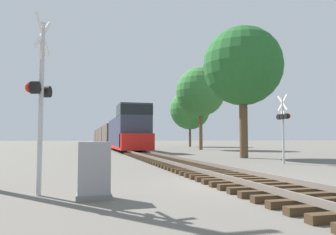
{
  "coord_description": "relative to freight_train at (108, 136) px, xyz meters",
  "views": [
    {
      "loc": [
        -4.87,
        -9.13,
        1.39
      ],
      "look_at": [
        -0.41,
        7.79,
        2.51
      ],
      "focal_mm": 35.0,
      "sensor_mm": 36.0,
      "label": 1
    }
  ],
  "objects": [
    {
      "name": "crossing_signal_far",
      "position": [
        5.88,
        -47.01,
        0.48
      ],
      "size": [
        0.32,
        1.0,
        3.83
      ],
      "rotation": [
        0.0,
        0.0,
        1.56
      ],
      "color": "#B7B7BC",
      "rests_on": "ground"
    },
    {
      "name": "crossing_signal_near",
      "position": [
        -5.89,
        -54.19,
        0.58
      ],
      "size": [
        0.55,
        1.01,
        4.47
      ],
      "rotation": [
        0.0,
        0.0,
        -1.86
      ],
      "color": "#B7B7BC",
      "rests_on": "ground"
    },
    {
      "name": "tree_far_right",
      "position": [
        6.35,
        -41.52,
        4.69
      ],
      "size": [
        5.74,
        5.74,
        9.52
      ],
      "color": "brown",
      "rests_on": "ground"
    },
    {
      "name": "tree_mid_background",
      "position": [
        9.42,
        -24.59,
        5.3
      ],
      "size": [
        6.16,
        6.16,
        10.32
      ],
      "color": "brown",
      "rests_on": "ground"
    },
    {
      "name": "tree_deep_background",
      "position": [
        12.78,
        -10.44,
        4.34
      ],
      "size": [
        6.73,
        6.73,
        9.62
      ],
      "color": "brown",
      "rests_on": "ground"
    },
    {
      "name": "freight_train",
      "position": [
        0.0,
        0.0,
        0.0
      ],
      "size": [
        3.06,
        70.84,
        4.69
      ],
      "color": "#33384C",
      "rests_on": "ground"
    },
    {
      "name": "relay_cabinet",
      "position": [
        -4.58,
        -55.02,
        -1.27
      ],
      "size": [
        0.79,
        0.57,
        1.31
      ],
      "color": "slate",
      "rests_on": "ground"
    },
    {
      "name": "rail_track_bed",
      "position": [
        0.0,
        -53.67,
        -1.78
      ],
      "size": [
        2.6,
        160.0,
        0.31
      ],
      "color": "#42301E",
      "rests_on": "ground"
    },
    {
      "name": "ground_plane",
      "position": [
        0.0,
        -53.67,
        -1.92
      ],
      "size": [
        400.0,
        400.0,
        0.0
      ],
      "primitive_type": "plane",
      "color": "#666059"
    }
  ]
}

